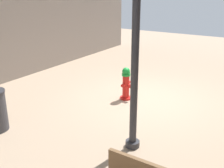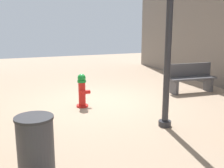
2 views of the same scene
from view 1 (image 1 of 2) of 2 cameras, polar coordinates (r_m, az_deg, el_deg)
The scene contains 3 objects.
ground_plane at distance 7.80m, azimuth 7.51°, elevation -3.23°, with size 23.40×23.40×0.00m, color tan.
fire_hydrant at distance 7.64m, azimuth 2.95°, elevation 0.13°, with size 0.39×0.42×0.92m.
street_lamp at distance 4.79m, azimuth 5.00°, elevation 12.28°, with size 0.36×0.36×3.85m.
Camera 1 is at (-2.95, 6.57, 2.99)m, focal length 44.00 mm.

